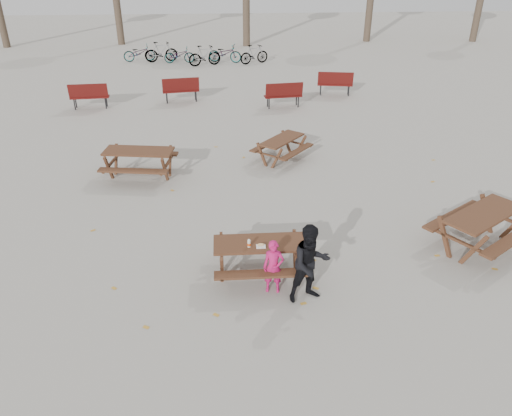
{
  "coord_description": "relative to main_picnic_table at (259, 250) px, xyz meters",
  "views": [
    {
      "loc": [
        -0.63,
        -8.23,
        6.02
      ],
      "look_at": [
        0.0,
        1.0,
        1.0
      ],
      "focal_mm": 35.0,
      "sensor_mm": 36.0,
      "label": 1
    }
  ],
  "objects": [
    {
      "name": "food_tray",
      "position": [
        0.01,
        -0.17,
        0.21
      ],
      "size": [
        0.18,
        0.11,
        0.03
      ],
      "primitive_type": "cube",
      "color": "white",
      "rests_on": "main_picnic_table"
    },
    {
      "name": "bicycle_row",
      "position": [
        -2.14,
        19.74,
        -0.1
      ],
      "size": [
        8.03,
        2.31,
        1.07
      ],
      "color": "black",
      "rests_on": "ground"
    },
    {
      "name": "picnic_table_north",
      "position": [
        -3.02,
        4.92,
        -0.18
      ],
      "size": [
        2.11,
        1.79,
        0.82
      ],
      "primitive_type": null,
      "rotation": [
        0.0,
        0.0,
        -0.15
      ],
      "color": "#3D2616",
      "rests_on": "ground"
    },
    {
      "name": "adult",
      "position": [
        0.88,
        -0.8,
        0.2
      ],
      "size": [
        0.9,
        0.78,
        1.57
      ],
      "primitive_type": "imported",
      "rotation": [
        0.0,
        0.0,
        0.28
      ],
      "color": "black",
      "rests_on": "ground"
    },
    {
      "name": "park_bench_row",
      "position": [
        -0.56,
        12.1,
        -0.07
      ],
      "size": [
        11.74,
        2.33,
        1.03
      ],
      "color": "#5E1512",
      "rests_on": "ground"
    },
    {
      "name": "bread_roll",
      "position": [
        0.01,
        -0.17,
        0.25
      ],
      "size": [
        0.14,
        0.06,
        0.05
      ],
      "primitive_type": "ellipsoid",
      "color": "tan",
      "rests_on": "food_tray"
    },
    {
      "name": "main_picnic_table",
      "position": [
        0.0,
        0.0,
        0.0
      ],
      "size": [
        1.8,
        1.45,
        0.78
      ],
      "color": "#3D2616",
      "rests_on": "ground"
    },
    {
      "name": "picnic_table_far",
      "position": [
        1.12,
        5.9,
        -0.24
      ],
      "size": [
        2.02,
        2.06,
        0.69
      ],
      "primitive_type": null,
      "rotation": [
        0.0,
        0.0,
        0.87
      ],
      "color": "#3D2616",
      "rests_on": "ground"
    },
    {
      "name": "soda_bottle",
      "position": [
        -0.21,
        -0.15,
        0.26
      ],
      "size": [
        0.07,
        0.07,
        0.17
      ],
      "color": "silver",
      "rests_on": "main_picnic_table"
    },
    {
      "name": "child",
      "position": [
        0.23,
        -0.53,
        -0.04
      ],
      "size": [
        0.43,
        0.31,
        1.1
      ],
      "primitive_type": "imported",
      "rotation": [
        0.0,
        0.0,
        -0.12
      ],
      "color": "#C0185D",
      "rests_on": "ground"
    },
    {
      "name": "fallen_leaves",
      "position": [
        0.5,
        2.5,
        -0.58
      ],
      "size": [
        11.0,
        11.0,
        0.01
      ],
      "primitive_type": null,
      "color": "#C18C2E",
      "rests_on": "ground"
    },
    {
      "name": "picnic_table_east",
      "position": [
        4.88,
        0.71,
        -0.16
      ],
      "size": [
        2.56,
        2.45,
        0.86
      ],
      "primitive_type": null,
      "rotation": [
        0.0,
        0.0,
        0.6
      ],
      "color": "#3D2616",
      "rests_on": "ground"
    },
    {
      "name": "ground",
      "position": [
        0.0,
        0.0,
        -0.59
      ],
      "size": [
        80.0,
        80.0,
        0.0
      ],
      "primitive_type": "plane",
      "color": "gray",
      "rests_on": "ground"
    }
  ]
}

